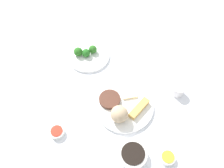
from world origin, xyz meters
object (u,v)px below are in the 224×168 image
soy_sauce_bowl (133,155)px  sauce_ramekin_hot_mustard (167,158)px  broccoli_plate (89,56)px  sauce_ramekin_sweet_and_sour (57,132)px  main_plate (124,106)px  teacup (178,90)px

soy_sauce_bowl → sauce_ramekin_hot_mustard: (-0.11, 0.09, -0.01)m
broccoli_plate → soy_sauce_bowl: 0.57m
sauce_ramekin_sweet_and_sour → main_plate: bearing=168.3°
main_plate → sauce_ramekin_sweet_and_sour: sauce_ramekin_sweet_and_sour is taller
soy_sauce_bowl → sauce_ramekin_hot_mustard: 0.14m
soy_sauce_bowl → sauce_ramekin_hot_mustard: size_ratio=1.86×
soy_sauce_bowl → sauce_ramekin_hot_mustard: soy_sauce_bowl is taller
sauce_ramekin_hot_mustard → teacup: size_ratio=1.07×
main_plate → sauce_ramekin_hot_mustard: size_ratio=4.34×
soy_sauce_bowl → sauce_ramekin_sweet_and_sour: size_ratio=1.86×
main_plate → sauce_ramekin_hot_mustard: sauce_ramekin_hot_mustard is taller
sauce_ramekin_sweet_and_sour → sauce_ramekin_hot_mustard: bearing=130.7°
soy_sauce_bowl → sauce_ramekin_hot_mustard: bearing=140.2°
broccoli_plate → sauce_ramekin_hot_mustard: bearing=86.9°
teacup → sauce_ramekin_hot_mustard: bearing=38.3°
broccoli_plate → sauce_ramekin_hot_mustard: size_ratio=3.54×
teacup → soy_sauce_bowl: bearing=17.2°
main_plate → teacup: 0.27m
main_plate → soy_sauce_bowl: soy_sauce_bowl is taller
main_plate → soy_sauce_bowl: 0.23m
sauce_ramekin_sweet_and_sour → teacup: teacup is taller
soy_sauce_bowl → sauce_ramekin_sweet_and_sour: (0.20, -0.27, -0.01)m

